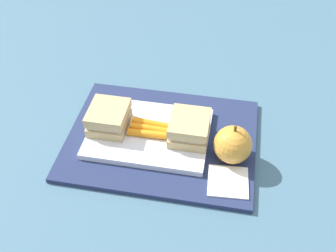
{
  "coord_description": "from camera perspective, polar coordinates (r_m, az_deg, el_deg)",
  "views": [
    {
      "loc": [
        0.12,
        -0.56,
        0.58
      ],
      "look_at": [
        0.01,
        0.0,
        0.04
      ],
      "focal_mm": 44.59,
      "sensor_mm": 36.0,
      "label": 1
    }
  ],
  "objects": [
    {
      "name": "carrot_sticks_bundle",
      "position": [
        0.8,
        -2.57,
        -0.36
      ],
      "size": [
        0.08,
        0.04,
        0.02
      ],
      "color": "orange",
      "rests_on": "food_tray"
    },
    {
      "name": "apple",
      "position": [
        0.75,
        8.85,
        -2.53
      ],
      "size": [
        0.07,
        0.07,
        0.08
      ],
      "color": "gold",
      "rests_on": "lunchbag_mat"
    },
    {
      "name": "ground_plane",
      "position": [
        0.81,
        -0.87,
        -2.04
      ],
      "size": [
        2.4,
        2.4,
        0.0
      ],
      "primitive_type": "plane",
      "color": "#42667A"
    },
    {
      "name": "sandwich_half_right",
      "position": [
        0.78,
        2.94,
        -0.27
      ],
      "size": [
        0.07,
        0.08,
        0.04
      ],
      "color": "tan",
      "rests_on": "food_tray"
    },
    {
      "name": "paper_napkin",
      "position": [
        0.74,
        8.21,
        -7.53
      ],
      "size": [
        0.07,
        0.07,
        0.0
      ],
      "primitive_type": "cube",
      "rotation": [
        0.0,
        0.0,
        0.07
      ],
      "color": "white",
      "rests_on": "lunchbag_mat"
    },
    {
      "name": "food_tray",
      "position": [
        0.81,
        -2.62,
        -1.01
      ],
      "size": [
        0.23,
        0.17,
        0.01
      ],
      "primitive_type": "cube",
      "color": "white",
      "rests_on": "lunchbag_mat"
    },
    {
      "name": "lunchbag_mat",
      "position": [
        0.81,
        -0.87,
        -1.79
      ],
      "size": [
        0.36,
        0.28,
        0.01
      ],
      "primitive_type": "cube",
      "color": "navy",
      "rests_on": "ground_plane"
    },
    {
      "name": "sandwich_half_left",
      "position": [
        0.8,
        -8.12,
        1.14
      ],
      "size": [
        0.07,
        0.08,
        0.04
      ],
      "color": "tan",
      "rests_on": "food_tray"
    }
  ]
}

